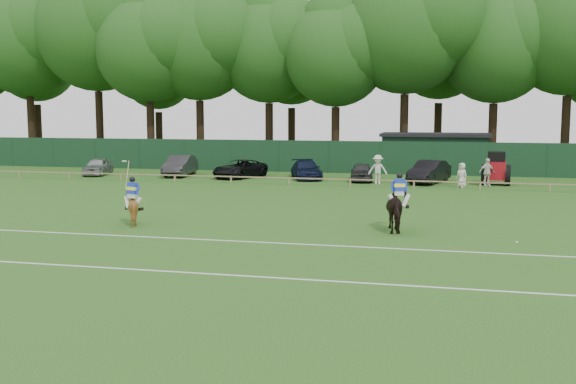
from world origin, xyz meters
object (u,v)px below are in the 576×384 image
(sedan_grey, at_px, (180,166))
(spectator_right, at_px, (462,175))
(spectator_left, at_px, (378,170))
(utility_shed, at_px, (435,152))
(sedan_navy, at_px, (306,170))
(tractor, at_px, (496,169))
(horse_chestnut, at_px, (133,208))
(spectator_mid, at_px, (487,172))
(sedan_silver, at_px, (98,166))
(suv_black, at_px, (240,169))
(horse_dark, at_px, (399,209))
(polo_ball, at_px, (517,242))
(hatch_grey, at_px, (362,172))
(estate_black, at_px, (429,172))

(sedan_grey, height_order, spectator_right, spectator_right)
(spectator_left, relative_size, utility_shed, 0.23)
(sedan_navy, distance_m, tractor, 12.87)
(horse_chestnut, height_order, spectator_mid, spectator_mid)
(spectator_right, bearing_deg, horse_chestnut, -89.05)
(spectator_left, xyz_separation_m, utility_shed, (3.45, 10.15, 0.58))
(sedan_silver, height_order, suv_black, suv_black)
(horse_dark, relative_size, sedan_silver, 0.57)
(horse_dark, distance_m, polo_ball, 4.73)
(sedan_grey, relative_size, polo_ball, 51.01)
(horse_chestnut, height_order, sedan_silver, horse_chestnut)
(hatch_grey, distance_m, tractor, 8.85)
(sedan_navy, relative_size, spectator_left, 2.34)
(estate_black, distance_m, spectator_right, 3.03)
(tractor, bearing_deg, spectator_right, -129.04)
(sedan_grey, height_order, spectator_mid, spectator_mid)
(sedan_navy, height_order, tractor, tractor)
(sedan_silver, relative_size, hatch_grey, 1.03)
(suv_black, height_order, spectator_mid, spectator_mid)
(spectator_left, height_order, polo_ball, spectator_left)
(utility_shed, xyz_separation_m, tractor, (4.12, -8.64, -0.51))
(horse_dark, bearing_deg, utility_shed, -104.80)
(estate_black, height_order, spectator_mid, spectator_mid)
(spectator_mid, xyz_separation_m, spectator_right, (-1.57, -1.13, -0.12))
(horse_chestnut, relative_size, estate_black, 0.32)
(horse_chestnut, bearing_deg, spectator_mid, -115.88)
(horse_dark, height_order, horse_chestnut, horse_dark)
(spectator_left, bearing_deg, hatch_grey, 123.94)
(sedan_navy, xyz_separation_m, hatch_grey, (4.00, -0.61, -0.02))
(spectator_left, relative_size, spectator_mid, 1.07)
(suv_black, bearing_deg, sedan_navy, 21.28)
(spectator_left, xyz_separation_m, tractor, (7.57, 1.51, 0.06))
(polo_ball, bearing_deg, sedan_grey, 136.09)
(sedan_silver, distance_m, spectator_mid, 28.00)
(estate_black, bearing_deg, spectator_right, -28.49)
(spectator_right, bearing_deg, utility_shed, 139.00)
(hatch_grey, xyz_separation_m, tractor, (8.84, -0.06, 0.39))
(sedan_navy, height_order, utility_shed, utility_shed)
(spectator_mid, xyz_separation_m, tractor, (0.65, 1.18, 0.13))
(estate_black, bearing_deg, hatch_grey, -164.13)
(sedan_silver, bearing_deg, hatch_grey, -10.35)
(horse_dark, height_order, polo_ball, horse_dark)
(sedan_grey, distance_m, sedan_navy, 9.57)
(sedan_navy, height_order, hatch_grey, sedan_navy)
(sedan_silver, distance_m, hatch_grey, 19.80)
(sedan_navy, bearing_deg, spectator_left, -42.35)
(sedan_silver, distance_m, estate_black, 24.34)
(sedan_grey, height_order, spectator_left, spectator_left)
(spectator_mid, bearing_deg, horse_chestnut, -155.76)
(sedan_navy, bearing_deg, sedan_grey, 160.00)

